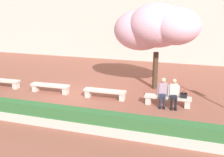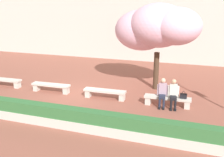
{
  "view_description": "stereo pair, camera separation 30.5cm",
  "coord_description": "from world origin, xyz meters",
  "px_view_note": "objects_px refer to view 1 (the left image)",
  "views": [
    {
      "loc": [
        5.51,
        -11.44,
        4.5
      ],
      "look_at": [
        1.82,
        0.2,
        1.0
      ],
      "focal_mm": 42.0,
      "sensor_mm": 36.0,
      "label": 1
    },
    {
      "loc": [
        5.8,
        -11.35,
        4.5
      ],
      "look_at": [
        1.82,
        0.2,
        1.0
      ],
      "focal_mm": 42.0,
      "sensor_mm": 36.0,
      "label": 2
    }
  ],
  "objects_px": {
    "handbag": "(184,95)",
    "stone_bench_center": "(105,93)",
    "cherry_tree_main": "(156,27)",
    "person_seated_right": "(174,92)",
    "stone_bench_near_east": "(168,99)",
    "stone_bench_west_end": "(2,82)",
    "person_seated_left": "(163,91)",
    "stone_bench_near_west": "(50,87)"
  },
  "relations": [
    {
      "from": "person_seated_left",
      "to": "person_seated_right",
      "type": "relative_size",
      "value": 1.0
    },
    {
      "from": "person_seated_left",
      "to": "person_seated_right",
      "type": "distance_m",
      "value": 0.48
    },
    {
      "from": "stone_bench_west_end",
      "to": "stone_bench_center",
      "type": "distance_m",
      "value": 6.06
    },
    {
      "from": "stone_bench_near_west",
      "to": "stone_bench_near_east",
      "type": "distance_m",
      "value": 6.06
    },
    {
      "from": "stone_bench_center",
      "to": "person_seated_right",
      "type": "bearing_deg",
      "value": -0.92
    },
    {
      "from": "stone_bench_center",
      "to": "stone_bench_near_west",
      "type": "bearing_deg",
      "value": 180.0
    },
    {
      "from": "stone_bench_west_end",
      "to": "person_seated_left",
      "type": "bearing_deg",
      "value": -0.34
    },
    {
      "from": "stone_bench_west_end",
      "to": "handbag",
      "type": "bearing_deg",
      "value": 0.02
    },
    {
      "from": "stone_bench_west_end",
      "to": "person_seated_left",
      "type": "xyz_separation_m",
      "value": [
        8.86,
        -0.05,
        0.39
      ]
    },
    {
      "from": "person_seated_right",
      "to": "cherry_tree_main",
      "type": "xyz_separation_m",
      "value": [
        -1.28,
        2.45,
        2.62
      ]
    },
    {
      "from": "stone_bench_center",
      "to": "cherry_tree_main",
      "type": "xyz_separation_m",
      "value": [
        2.0,
        2.4,
        3.01
      ]
    },
    {
      "from": "person_seated_right",
      "to": "cherry_tree_main",
      "type": "bearing_deg",
      "value": 117.54
    },
    {
      "from": "cherry_tree_main",
      "to": "person_seated_left",
      "type": "bearing_deg",
      "value": -71.95
    },
    {
      "from": "stone_bench_near_east",
      "to": "handbag",
      "type": "relative_size",
      "value": 6.21
    },
    {
      "from": "stone_bench_west_end",
      "to": "stone_bench_center",
      "type": "bearing_deg",
      "value": -0.0
    },
    {
      "from": "person_seated_right",
      "to": "stone_bench_near_west",
      "type": "bearing_deg",
      "value": 179.52
    },
    {
      "from": "stone_bench_center",
      "to": "person_seated_right",
      "type": "height_order",
      "value": "person_seated_right"
    },
    {
      "from": "stone_bench_west_end",
      "to": "stone_bench_near_west",
      "type": "xyz_separation_m",
      "value": [
        3.03,
        -0.0,
        0.0
      ]
    },
    {
      "from": "stone_bench_center",
      "to": "cherry_tree_main",
      "type": "distance_m",
      "value": 4.33
    },
    {
      "from": "stone_bench_west_end",
      "to": "person_seated_right",
      "type": "xyz_separation_m",
      "value": [
        9.34,
        -0.05,
        0.39
      ]
    },
    {
      "from": "stone_bench_near_east",
      "to": "person_seated_right",
      "type": "distance_m",
      "value": 0.46
    },
    {
      "from": "handbag",
      "to": "cherry_tree_main",
      "type": "bearing_deg",
      "value": 125.62
    },
    {
      "from": "person_seated_right",
      "to": "handbag",
      "type": "bearing_deg",
      "value": 7.18
    },
    {
      "from": "handbag",
      "to": "stone_bench_center",
      "type": "bearing_deg",
      "value": -179.96
    },
    {
      "from": "stone_bench_west_end",
      "to": "stone_bench_center",
      "type": "xyz_separation_m",
      "value": [
        6.06,
        -0.0,
        0.0
      ]
    },
    {
      "from": "stone_bench_near_west",
      "to": "person_seated_right",
      "type": "distance_m",
      "value": 6.32
    },
    {
      "from": "stone_bench_center",
      "to": "stone_bench_west_end",
      "type": "bearing_deg",
      "value": 180.0
    },
    {
      "from": "person_seated_left",
      "to": "cherry_tree_main",
      "type": "height_order",
      "value": "cherry_tree_main"
    },
    {
      "from": "cherry_tree_main",
      "to": "handbag",
      "type": "bearing_deg",
      "value": -54.38
    },
    {
      "from": "stone_bench_near_east",
      "to": "handbag",
      "type": "distance_m",
      "value": 0.74
    },
    {
      "from": "stone_bench_west_end",
      "to": "stone_bench_near_west",
      "type": "relative_size",
      "value": 1.0
    },
    {
      "from": "stone_bench_near_west",
      "to": "person_seated_left",
      "type": "relative_size",
      "value": 1.63
    },
    {
      "from": "stone_bench_center",
      "to": "person_seated_left",
      "type": "xyz_separation_m",
      "value": [
        2.8,
        -0.05,
        0.39
      ]
    },
    {
      "from": "stone_bench_near_east",
      "to": "person_seated_left",
      "type": "distance_m",
      "value": 0.45
    },
    {
      "from": "stone_bench_near_west",
      "to": "stone_bench_center",
      "type": "relative_size",
      "value": 1.0
    },
    {
      "from": "person_seated_right",
      "to": "handbag",
      "type": "relative_size",
      "value": 3.81
    },
    {
      "from": "stone_bench_west_end",
      "to": "handbag",
      "type": "relative_size",
      "value": 6.21
    },
    {
      "from": "person_seated_right",
      "to": "person_seated_left",
      "type": "bearing_deg",
      "value": -179.92
    },
    {
      "from": "person_seated_right",
      "to": "cherry_tree_main",
      "type": "distance_m",
      "value": 3.81
    },
    {
      "from": "person_seated_left",
      "to": "handbag",
      "type": "xyz_separation_m",
      "value": [
        0.92,
        0.06,
        -0.12
      ]
    },
    {
      "from": "stone_bench_west_end",
      "to": "person_seated_left",
      "type": "height_order",
      "value": "person_seated_left"
    },
    {
      "from": "stone_bench_near_east",
      "to": "stone_bench_west_end",
      "type": "bearing_deg",
      "value": 180.0
    }
  ]
}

